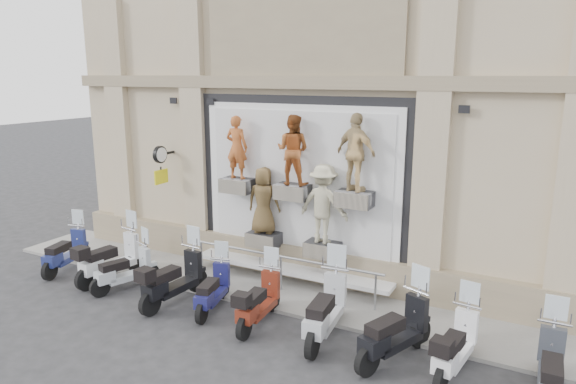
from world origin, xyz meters
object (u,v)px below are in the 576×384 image
(scooter_f, at_px, (259,291))
(scooter_h, at_px, (396,318))
(scooter_b, at_px, (111,249))
(scooter_c, at_px, (124,261))
(scooter_a, at_px, (65,243))
(scooter_i, at_px, (457,334))
(scooter_g, at_px, (326,298))
(scooter_j, at_px, (552,357))
(scooter_d, at_px, (174,269))
(clock_sign_bracket, at_px, (161,160))
(scooter_e, at_px, (213,280))
(guard_rail, at_px, (281,274))

(scooter_f, bearing_deg, scooter_h, -5.37)
(scooter_b, bearing_deg, scooter_c, -12.93)
(scooter_a, bearing_deg, scooter_i, -15.05)
(scooter_g, height_order, scooter_j, scooter_g)
(scooter_j, bearing_deg, scooter_a, 177.38)
(scooter_b, height_order, scooter_j, scooter_b)
(scooter_d, bearing_deg, clock_sign_bracket, 140.08)
(scooter_b, height_order, scooter_c, scooter_b)
(scooter_a, bearing_deg, scooter_g, -14.71)
(scooter_a, xyz_separation_m, scooter_b, (1.58, 0.07, 0.08))
(scooter_a, height_order, scooter_b, scooter_b)
(scooter_d, distance_m, scooter_e, 0.98)
(scooter_b, bearing_deg, scooter_e, 3.72)
(scooter_c, bearing_deg, scooter_b, 178.67)
(scooter_f, bearing_deg, scooter_e, 170.95)
(scooter_c, distance_m, scooter_h, 6.59)
(scooter_i, relative_size, scooter_j, 0.98)
(guard_rail, distance_m, scooter_d, 2.46)
(guard_rail, height_order, scooter_h, scooter_h)
(scooter_f, bearing_deg, scooter_j, -5.20)
(clock_sign_bracket, relative_size, scooter_g, 0.48)
(scooter_b, height_order, scooter_i, scooter_b)
(scooter_a, relative_size, scooter_e, 1.07)
(scooter_c, distance_m, scooter_j, 9.07)
(guard_rail, height_order, clock_sign_bracket, clock_sign_bracket)
(scooter_i, bearing_deg, scooter_a, -173.57)
(scooter_g, bearing_deg, scooter_a, 172.94)
(scooter_a, distance_m, scooter_d, 3.82)
(scooter_f, bearing_deg, guard_rail, 98.35)
(scooter_h, bearing_deg, scooter_b, -160.96)
(clock_sign_bracket, relative_size, scooter_e, 0.59)
(scooter_e, bearing_deg, scooter_h, -15.58)
(scooter_a, height_order, scooter_j, scooter_j)
(scooter_b, distance_m, scooter_i, 8.32)
(scooter_h, bearing_deg, scooter_c, -159.05)
(scooter_f, xyz_separation_m, scooter_g, (1.43, 0.10, 0.11))
(scooter_b, relative_size, scooter_j, 1.08)
(scooter_a, xyz_separation_m, scooter_e, (4.78, -0.12, -0.05))
(guard_rail, xyz_separation_m, clock_sign_bracket, (-3.90, 0.47, 2.34))
(clock_sign_bracket, height_order, scooter_j, clock_sign_bracket)
(scooter_c, height_order, scooter_j, scooter_j)
(clock_sign_bracket, distance_m, scooter_g, 6.33)
(scooter_c, xyz_separation_m, scooter_e, (2.52, 0.06, -0.01))
(guard_rail, bearing_deg, scooter_f, -77.09)
(clock_sign_bracket, distance_m, scooter_e, 4.19)
(scooter_a, bearing_deg, scooter_e, -15.29)
(scooter_d, relative_size, scooter_h, 0.99)
(scooter_d, height_order, scooter_g, scooter_g)
(scooter_c, xyz_separation_m, scooter_j, (9.07, -0.10, 0.06))
(clock_sign_bracket, relative_size, scooter_c, 0.58)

